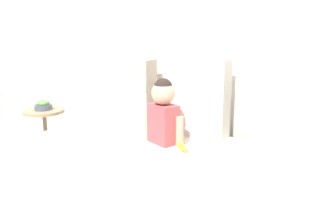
% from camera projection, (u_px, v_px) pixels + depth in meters
% --- Properties ---
extents(ground_plane, '(12.00, 12.00, 0.00)m').
position_uv_depth(ground_plane, '(176.00, 204.00, 2.47)').
color(ground_plane, '#B2ADA3').
extents(back_wall, '(5.49, 0.10, 2.26)m').
position_uv_depth(back_wall, '(213.00, 43.00, 2.68)').
color(back_wall, silver).
rests_on(back_wall, ground).
extents(couch, '(2.29, 0.88, 0.43)m').
position_uv_depth(couch, '(176.00, 177.00, 2.42)').
color(couch, beige).
rests_on(couch, ground).
extents(throw_pillow_left, '(0.57, 0.16, 0.56)m').
position_uv_depth(throw_pillow_left, '(124.00, 91.00, 2.94)').
color(throw_pillow_left, '#C1B29E').
rests_on(throw_pillow_left, couch).
extents(throw_pillow_center, '(0.45, 0.16, 0.59)m').
position_uv_depth(throw_pillow_center, '(199.00, 98.00, 2.58)').
color(throw_pillow_center, silver).
rests_on(throw_pillow_center, couch).
extents(throw_pillow_right, '(0.58, 0.16, 0.58)m').
position_uv_depth(throw_pillow_right, '(297.00, 110.00, 2.23)').
color(throw_pillow_right, '#C1B29E').
rests_on(throw_pillow_right, couch).
extents(toddler, '(0.32, 0.21, 0.47)m').
position_uv_depth(toddler, '(163.00, 111.00, 2.43)').
color(toddler, '#B24C51').
rests_on(toddler, couch).
extents(banana, '(0.16, 0.14, 0.04)m').
position_uv_depth(banana, '(182.00, 147.00, 2.34)').
color(banana, yellow).
rests_on(banana, couch).
extents(side_table, '(0.39, 0.39, 0.48)m').
position_uv_depth(side_table, '(45.00, 121.00, 3.30)').
color(side_table, tan).
rests_on(side_table, ground).
extents(fruit_bowl, '(0.16, 0.16, 0.10)m').
position_uv_depth(fruit_bowl, '(43.00, 105.00, 3.27)').
color(fruit_bowl, '#4C5666').
rests_on(fruit_bowl, side_table).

